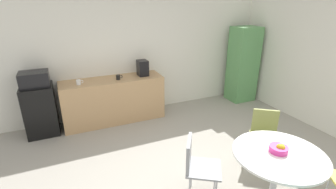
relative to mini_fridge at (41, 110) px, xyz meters
name	(u,v)px	position (x,y,z in m)	size (l,w,h in m)	color
wall_back	(136,53)	(1.97, 0.35, 0.83)	(6.00, 0.10, 2.60)	white
counter_block	(114,100)	(1.36, 0.00, -0.02)	(2.01, 0.60, 0.90)	tan
mini_fridge	(41,110)	(0.00, 0.00, 0.00)	(0.54, 0.54, 0.95)	black
microwave	(34,79)	(0.00, 0.00, 0.60)	(0.48, 0.38, 0.26)	black
locker_cabinet	(243,64)	(4.52, -0.10, 0.43)	(0.60, 0.50, 1.80)	#599959
round_table	(277,164)	(2.62, -3.08, 0.13)	(1.05, 1.05, 0.75)	silver
chair_gray	(196,162)	(1.83, -2.57, 0.05)	(0.58, 0.58, 0.83)	silver
chair_olive	(265,131)	(3.17, -2.31, 0.05)	(0.59, 0.59, 0.83)	silver
fruit_bowl	(279,149)	(2.63, -3.05, 0.32)	(0.21, 0.21, 0.11)	#D8338C
mug_white	(118,77)	(1.47, -0.08, 0.47)	(0.13, 0.08, 0.09)	black
mug_green	(144,72)	(2.05, 0.09, 0.47)	(0.13, 0.08, 0.09)	black
mug_red	(79,82)	(0.72, -0.09, 0.47)	(0.13, 0.08, 0.09)	white
coffee_maker	(143,68)	(2.00, 0.00, 0.59)	(0.20, 0.24, 0.32)	black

